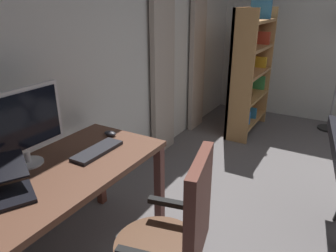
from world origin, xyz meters
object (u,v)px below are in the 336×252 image
object	(u,v)px
bookshelf	(248,72)
computer_mouse	(110,133)
laptop	(0,187)
computer_monitor	(21,124)
desk	(67,181)
computer_keyboard	(97,151)

from	to	relation	value
bookshelf	computer_mouse	bearing A→B (deg)	-7.45
laptop	computer_mouse	xyz separation A→B (m)	(-0.90, -0.03, -0.04)
computer_monitor	bookshelf	xyz separation A→B (m)	(-3.02, 0.47, -0.18)
desk	computer_keyboard	xyz separation A→B (m)	(-0.25, 0.04, 0.11)
computer_mouse	desk	bearing A→B (deg)	7.99
desk	computer_mouse	size ratio (longest dim) A/B	12.76
bookshelf	desk	bearing A→B (deg)	-4.78
computer_monitor	computer_keyboard	size ratio (longest dim) A/B	1.49
desk	computer_mouse	distance (m)	0.53
computer_keyboard	bookshelf	xyz separation A→B (m)	(-2.68, 0.21, 0.07)
desk	computer_mouse	bearing A→B (deg)	-172.01
desk	computer_monitor	bearing A→B (deg)	-68.40
desk	laptop	world-z (taller)	laptop
desk	computer_mouse	world-z (taller)	computer_mouse
desk	computer_monitor	size ratio (longest dim) A/B	2.25
computer_monitor	computer_mouse	xyz separation A→B (m)	(-0.60, 0.15, -0.25)
computer_mouse	bookshelf	size ratio (longest dim) A/B	0.06
desk	bookshelf	world-z (taller)	bookshelf
laptop	computer_keyboard	bearing A→B (deg)	-159.31
desk	computer_keyboard	world-z (taller)	computer_keyboard
computer_monitor	laptop	xyz separation A→B (m)	(0.30, 0.19, -0.21)
computer_keyboard	laptop	distance (m)	0.64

